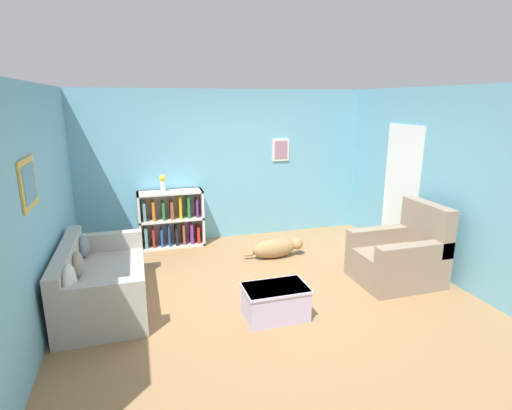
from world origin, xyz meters
TOP-DOWN VIEW (x-y plane):
  - ground_plane at (0.00, 0.00)m, footprint 14.00×14.00m
  - wall_back at (0.00, 2.25)m, footprint 5.60×0.13m
  - wall_left at (-2.55, -0.00)m, footprint 0.13×5.00m
  - wall_right at (2.55, 0.02)m, footprint 0.16×5.00m
  - couch at (-2.03, 0.19)m, footprint 0.94×1.78m
  - bookshelf at (-1.00, 2.02)m, footprint 1.07×0.35m
  - recliner_chair at (1.86, -0.27)m, footprint 1.06×0.89m
  - coffee_table at (-0.10, -0.69)m, footprint 0.72×0.47m
  - dog at (0.51, 1.01)m, footprint 0.98×0.27m
  - vase at (-1.11, 2.01)m, footprint 0.11×0.11m

SIDE VIEW (x-z plane):
  - ground_plane at x=0.00m, z-range 0.00..0.00m
  - dog at x=0.51m, z-range 0.00..0.30m
  - coffee_table at x=-0.10m, z-range 0.01..0.39m
  - couch at x=-2.03m, z-range -0.11..0.69m
  - recliner_chair at x=1.86m, z-range -0.18..0.90m
  - bookshelf at x=-1.00m, z-range -0.03..0.93m
  - vase at x=-1.11m, z-range 0.97..1.26m
  - wall_right at x=2.55m, z-range -0.01..2.59m
  - wall_back at x=0.00m, z-range 0.00..2.60m
  - wall_left at x=-2.55m, z-range 0.00..2.60m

